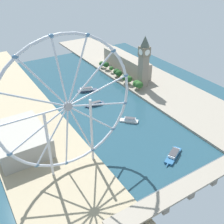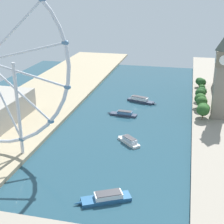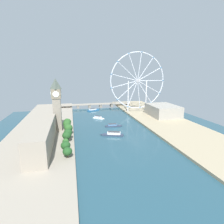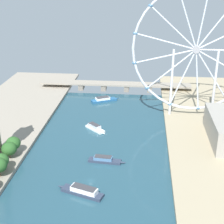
# 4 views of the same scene
# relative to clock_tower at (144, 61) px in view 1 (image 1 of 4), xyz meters

# --- Properties ---
(ground_plane) EXTENTS (374.65, 374.65, 0.00)m
(ground_plane) POSITION_rel_clock_tower_xyz_m (79.39, -18.26, -43.11)
(ground_plane) COLOR #234756
(riverbank_left) EXTENTS (90.00, 520.00, 3.00)m
(riverbank_left) POSITION_rel_clock_tower_xyz_m (-22.93, -18.26, -41.61)
(riverbank_left) COLOR gray
(riverbank_left) RESTS_ON ground_plane
(riverbank_right) EXTENTS (90.00, 520.00, 3.00)m
(riverbank_right) POSITION_rel_clock_tower_xyz_m (181.72, -18.26, -41.61)
(riverbank_right) COLOR tan
(riverbank_right) RESTS_ON ground_plane
(clock_tower) EXTENTS (14.09, 14.09, 76.80)m
(clock_tower) POSITION_rel_clock_tower_xyz_m (0.00, 0.00, 0.00)
(clock_tower) COLOR gray
(clock_tower) RESTS_ON riverbank_left
(parliament_block) EXTENTS (22.00, 109.92, 27.20)m
(parliament_block) POSITION_rel_clock_tower_xyz_m (-13.22, -62.96, -26.51)
(parliament_block) COLOR gray
(parliament_block) RESTS_ON riverbank_left
(tree_row_embankment) EXTENTS (14.25, 117.47, 14.56)m
(tree_row_embankment) POSITION_rel_clock_tower_xyz_m (13.77, -33.11, -31.48)
(tree_row_embankment) COLOR #513823
(tree_row_embankment) RESTS_ON riverbank_left
(ferris_wheel) EXTENTS (123.23, 3.20, 127.77)m
(ferris_wheel) POSITION_rel_clock_tower_xyz_m (163.07, 105.07, 25.99)
(ferris_wheel) COLOR silver
(ferris_wheel) RESTS_ON riverbank_right
(riverside_hall) EXTENTS (50.03, 66.91, 21.37)m
(riverside_hall) POSITION_rel_clock_tower_xyz_m (197.76, 51.02, -29.42)
(riverside_hall) COLOR gray
(riverside_hall) RESTS_ON riverbank_right
(river_bridge) EXTENTS (186.65, 16.64, 9.23)m
(river_bridge) POSITION_rel_clock_tower_xyz_m (79.39, 184.29, -36.23)
(river_bridge) COLOR gray
(river_bridge) RESTS_ON ground_plane
(tour_boat_0) EXTENTS (21.69, 21.14, 5.54)m
(tour_boat_0) POSITION_rel_clock_tower_xyz_m (70.60, 66.17, -40.84)
(tour_boat_0) COLOR white
(tour_boat_0) RESTS_ON ground_plane
(tour_boat_1) EXTENTS (30.32, 8.68, 4.96)m
(tour_boat_1) POSITION_rel_clock_tower_xyz_m (86.35, 8.65, -41.14)
(tour_boat_1) COLOR #2D384C
(tour_boat_1) RESTS_ON ground_plane
(tour_boat_2) EXTENTS (34.15, 16.33, 6.02)m
(tour_boat_2) POSITION_rel_clock_tower_xyz_m (76.40, -34.40, -40.64)
(tour_boat_2) COLOR #2D384C
(tour_boat_2) RESTS_ON ground_plane
(tour_boat_3) EXTENTS (32.57, 20.65, 5.31)m
(tour_boat_3) POSITION_rel_clock_tower_xyz_m (69.82, 143.02, -41.00)
(tour_boat_3) COLOR #235684
(tour_boat_3) RESTS_ON ground_plane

